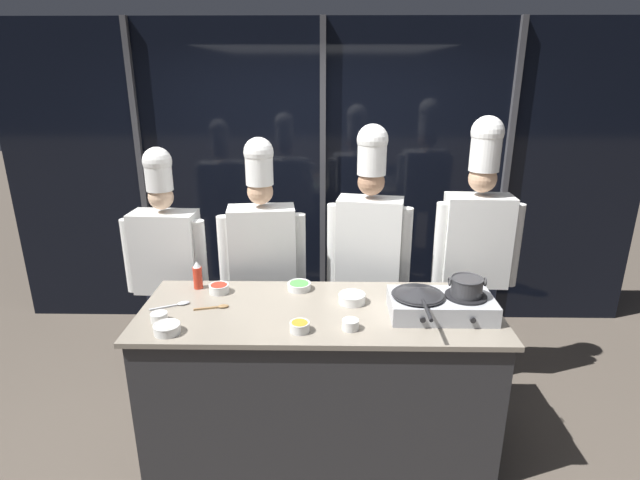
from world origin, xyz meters
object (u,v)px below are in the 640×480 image
portable_stove (441,305)px  frying_pan (418,291)px  prep_bowl_bean_sprouts (350,324)px  prep_bowl_carrots (300,326)px  stock_pot (467,286)px  chef_pastry (476,240)px  serving_spoon_slotted (178,304)px  chef_head (167,255)px  chef_line (369,242)px  serving_spoon_solid (218,307)px  prep_bowl_garlic (159,317)px  prep_bowl_chicken (167,328)px  prep_bowl_chili_flakes (219,288)px  chef_sous (263,251)px  prep_bowl_rice (352,298)px  prep_bowl_scallions (299,286)px  squeeze_bottle_chili (198,275)px

portable_stove → frying_pan: bearing=-178.2°
prep_bowl_bean_sprouts → prep_bowl_carrots: bearing=-173.8°
stock_pot → chef_pastry: 0.81m
serving_spoon_slotted → chef_head: bearing=111.8°
prep_bowl_bean_sprouts → chef_line: 0.99m
portable_stove → chef_line: bearing=114.4°
prep_bowl_carrots → serving_spoon_solid: bearing=151.6°
prep_bowl_garlic → serving_spoon_solid: bearing=30.3°
chef_head → chef_line: chef_line is taller
prep_bowl_chicken → chef_head: bearing=107.0°
prep_bowl_chili_flakes → serving_spoon_slotted: size_ratio=0.57×
prep_bowl_bean_sprouts → prep_bowl_chicken: bearing=-176.6°
prep_bowl_garlic → chef_sous: (0.48, 0.87, 0.07)m
prep_bowl_rice → prep_bowl_garlic: (-1.10, -0.26, -0.00)m
prep_bowl_bean_sprouts → chef_head: size_ratio=0.05×
stock_pot → serving_spoon_solid: bearing=177.5°
chef_line → chef_pastry: size_ratio=0.97×
prep_bowl_bean_sprouts → prep_bowl_carrots: (-0.28, -0.03, -0.00)m
portable_stove → frying_pan: frying_pan is taller
prep_bowl_carrots → serving_spoon_slotted: prep_bowl_carrots is taller
chef_pastry → chef_head: bearing=2.5°
prep_bowl_chili_flakes → serving_spoon_slotted: 0.28m
prep_bowl_chili_flakes → chef_pastry: size_ratio=0.06×
prep_bowl_carrots → serving_spoon_solid: prep_bowl_carrots is taller
portable_stove → stock_pot: (0.14, 0.00, 0.12)m
prep_bowl_garlic → chef_pastry: bearing=23.5°
prep_bowl_chicken → prep_bowl_chili_flakes: (0.17, 0.52, 0.00)m
prep_bowl_bean_sprouts → prep_bowl_chili_flakes: (-0.82, 0.46, -0.00)m
prep_bowl_bean_sprouts → prep_bowl_rice: bearing=86.0°
prep_bowl_bean_sprouts → portable_stove: bearing=18.8°
prep_bowl_chicken → chef_line: chef_line is taller
prep_bowl_chicken → prep_bowl_chili_flakes: 0.55m
prep_bowl_rice → chef_sous: chef_sous is taller
chef_head → prep_bowl_scallions: bearing=159.7°
prep_bowl_chili_flakes → chef_line: bearing=27.2°
prep_bowl_chicken → chef_pastry: size_ratio=0.07×
prep_bowl_scallions → prep_bowl_chili_flakes: 0.51m
serving_spoon_solid → prep_bowl_chili_flakes: bearing=99.5°
prep_bowl_scallions → serving_spoon_slotted: (-0.72, -0.24, -0.02)m
stock_pot → chef_pastry: size_ratio=0.10×
squeeze_bottle_chili → prep_bowl_rice: squeeze_bottle_chili is taller
portable_stove → serving_spoon_slotted: bearing=176.5°
chef_line → prep_bowl_carrots: bearing=76.1°
chef_line → prep_bowl_chicken: bearing=51.8°
prep_bowl_chili_flakes → chef_line: chef_line is taller
serving_spoon_solid → serving_spoon_slotted: bearing=172.8°
frying_pan → serving_spoon_solid: size_ratio=2.56×
frying_pan → prep_bowl_chicken: 1.41m
frying_pan → prep_bowl_chili_flakes: bearing=166.8°
prep_bowl_scallions → chef_head: (-0.99, 0.42, 0.04)m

